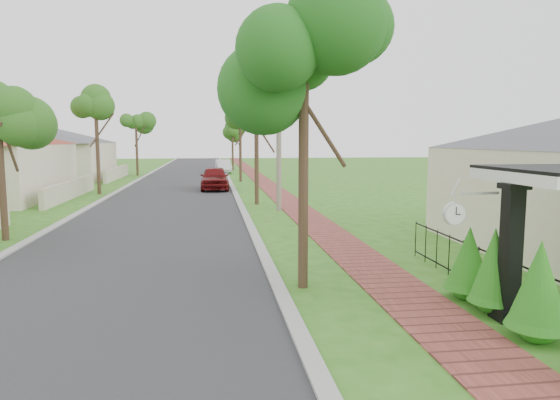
{
  "coord_description": "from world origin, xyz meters",
  "views": [
    {
      "loc": [
        -0.78,
        -9.15,
        3.28
      ],
      "look_at": [
        1.23,
        5.37,
        1.5
      ],
      "focal_mm": 32.0,
      "sensor_mm": 36.0,
      "label": 1
    }
  ],
  "objects": [
    {
      "name": "parked_car_red",
      "position": [
        -0.57,
        23.74,
        0.76
      ],
      "size": [
        1.83,
        4.5,
        1.53
      ],
      "primitive_type": "imported",
      "rotation": [
        0.0,
        0.0,
        -0.01
      ],
      "color": "#5A0D0E",
      "rests_on": "ground"
    },
    {
      "name": "station_clock",
      "position": [
        3.69,
        -0.6,
        1.95
      ],
      "size": [
        1.07,
        0.13,
        0.62
      ],
      "color": "silver",
      "rests_on": "ground"
    },
    {
      "name": "sidewalk",
      "position": [
        3.25,
        20.0,
        0.0
      ],
      "size": [
        1.5,
        120.0,
        0.03
      ],
      "primitive_type": "cube",
      "color": "#97463C",
      "rests_on": "ground"
    },
    {
      "name": "utility_pole",
      "position": [
        2.3,
        13.52,
        3.76
      ],
      "size": [
        1.2,
        0.24,
        7.4
      ],
      "color": "gray",
      "rests_on": "ground"
    },
    {
      "name": "ground",
      "position": [
        0.0,
        0.0,
        0.0
      ],
      "size": [
        160.0,
        160.0,
        0.0
      ],
      "primitive_type": "plane",
      "color": "#2D6A19",
      "rests_on": "ground"
    },
    {
      "name": "parked_car_white",
      "position": [
        0.4,
        40.29,
        0.64
      ],
      "size": [
        1.65,
        3.97,
        1.28
      ],
      "primitive_type": "imported",
      "rotation": [
        0.0,
        0.0,
        0.08
      ],
      "color": "silver",
      "rests_on": "ground"
    },
    {
      "name": "hedge_row",
      "position": [
        4.45,
        -1.51,
        0.82
      ],
      "size": [
        0.89,
        4.57,
        1.93
      ],
      "color": "#125B12",
      "rests_on": "ground"
    },
    {
      "name": "far_house_grey",
      "position": [
        -14.97,
        34.0,
        2.34
      ],
      "size": [
        15.56,
        15.56,
        4.6
      ],
      "color": "beige",
      "rests_on": "ground"
    },
    {
      "name": "kerb_left",
      "position": [
        -6.65,
        20.0,
        0.0
      ],
      "size": [
        0.3,
        120.0,
        0.1
      ],
      "primitive_type": "cube",
      "color": "#9E9E99",
      "rests_on": "ground"
    },
    {
      "name": "road",
      "position": [
        -3.0,
        20.0,
        0.0
      ],
      "size": [
        7.0,
        120.0,
        0.02
      ],
      "primitive_type": "cube",
      "color": "#28282B",
      "rests_on": "ground"
    },
    {
      "name": "near_tree",
      "position": [
        1.21,
        1.5,
        4.72
      ],
      "size": [
        2.3,
        2.3,
        5.91
      ],
      "color": "#382619",
      "rests_on": "ground"
    },
    {
      "name": "porch_post",
      "position": [
        4.55,
        -1.0,
        1.12
      ],
      "size": [
        0.48,
        0.48,
        2.52
      ],
      "color": "black",
      "rests_on": "ground"
    },
    {
      "name": "street_trees",
      "position": [
        -2.87,
        26.84,
        4.54
      ],
      "size": [
        10.7,
        37.65,
        5.89
      ],
      "color": "#382619",
      "rests_on": "ground"
    },
    {
      "name": "picket_fence",
      "position": [
        4.9,
        -0.0,
        0.53
      ],
      "size": [
        0.03,
        8.02,
        1.0
      ],
      "color": "black",
      "rests_on": "ground"
    },
    {
      "name": "kerb_right",
      "position": [
        0.65,
        20.0,
        0.0
      ],
      "size": [
        0.3,
        120.0,
        0.1
      ],
      "primitive_type": "cube",
      "color": "#9E9E99",
      "rests_on": "ground"
    }
  ]
}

